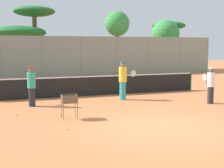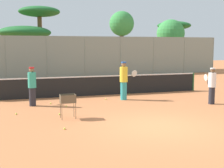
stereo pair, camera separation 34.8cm
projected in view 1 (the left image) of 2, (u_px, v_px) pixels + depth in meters
The scene contains 19 objects.
ground_plane at pixel (162, 127), 10.39m from camera, with size 80.00×80.00×0.00m, color #C67242.
tennis_net at pixel (99, 85), 16.91m from camera, with size 11.67×0.10×1.07m.
back_fence at pixel (62, 57), 26.88m from camera, with size 30.04×0.08×3.51m.
tree_0 at pixel (34, 13), 31.11m from camera, with size 4.13×4.13×6.61m.
tree_1 at pixel (166, 34), 33.58m from camera, with size 2.98×2.98×5.49m.
tree_2 at pixel (169, 28), 35.18m from camera, with size 3.77×3.77×5.41m.
tree_3 at pixel (20, 33), 30.31m from camera, with size 5.10×5.10×4.61m.
tree_4 at pixel (117, 25), 30.49m from camera, with size 2.43×2.43×6.05m.
player_white_outfit at pixel (32, 86), 13.78m from camera, with size 0.36×0.91×1.74m.
player_red_cap at pixel (123, 80), 15.49m from camera, with size 0.96×0.39×1.90m.
player_yellow_shirt at pixel (211, 85), 14.45m from camera, with size 0.35×0.90×1.68m.
ball_cart at pixel (69, 101), 11.43m from camera, with size 0.56×0.41×0.90m.
tennis_ball_0 at pixel (128, 94), 17.15m from camera, with size 0.07×0.07×0.07m, color #D1E54C.
tennis_ball_2 at pixel (60, 114), 12.07m from camera, with size 0.07×0.07×0.07m, color #D1E54C.
tennis_ball_3 at pixel (50, 104), 14.36m from camera, with size 0.07×0.07×0.07m, color #D1E54C.
tennis_ball_4 at pixel (17, 114), 12.10m from camera, with size 0.07×0.07×0.07m, color #D1E54C.
tennis_ball_5 at pixel (66, 106), 13.69m from camera, with size 0.07×0.07×0.07m, color #D1E54C.
tennis_ball_6 at pixel (67, 129), 9.98m from camera, with size 0.07×0.07×0.07m, color #D1E54C.
tennis_ball_7 at pixel (105, 99), 15.56m from camera, with size 0.07×0.07×0.07m, color #D1E54C.
Camera 1 is at (-4.96, -9.00, 2.68)m, focal length 50.00 mm.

